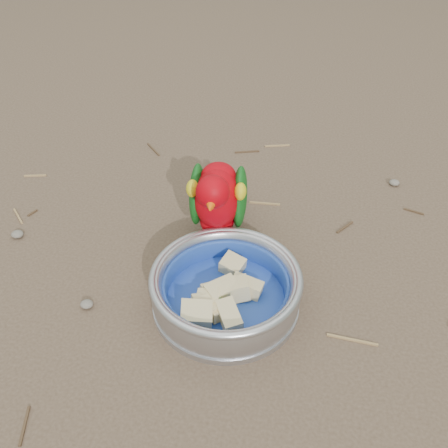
# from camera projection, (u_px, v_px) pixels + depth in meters

# --- Properties ---
(ground) EXTENTS (60.00, 60.00, 0.00)m
(ground) POSITION_uv_depth(u_px,v_px,m) (180.00, 281.00, 0.76)
(ground) COLOR brown
(food_bowl) EXTENTS (0.21, 0.21, 0.02)m
(food_bowl) POSITION_uv_depth(u_px,v_px,m) (226.00, 301.00, 0.72)
(food_bowl) COLOR #B2B2BA
(food_bowl) RESTS_ON ground
(bowl_wall) EXTENTS (0.21, 0.21, 0.04)m
(bowl_wall) POSITION_uv_depth(u_px,v_px,m) (226.00, 286.00, 0.70)
(bowl_wall) COLOR #B2B2BA
(bowl_wall) RESTS_ON food_bowl
(fruit_wedges) EXTENTS (0.13, 0.13, 0.03)m
(fruit_wedges) POSITION_uv_depth(u_px,v_px,m) (226.00, 290.00, 0.71)
(fruit_wedges) COLOR beige
(fruit_wedges) RESTS_ON food_bowl
(lory_parrot) EXTENTS (0.11, 0.20, 0.16)m
(lory_parrot) POSITION_uv_depth(u_px,v_px,m) (217.00, 205.00, 0.78)
(lory_parrot) COLOR #AA000A
(lory_parrot) RESTS_ON ground
(ground_debris) EXTENTS (0.90, 0.80, 0.01)m
(ground_debris) POSITION_uv_depth(u_px,v_px,m) (169.00, 239.00, 0.84)
(ground_debris) COLOR #A07E4D
(ground_debris) RESTS_ON ground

